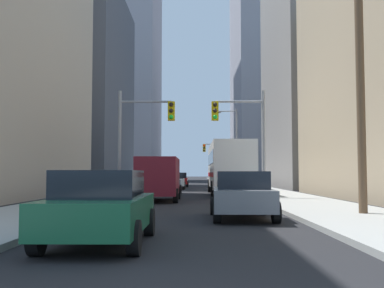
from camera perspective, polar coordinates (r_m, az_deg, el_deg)
The scene contains 17 objects.
sidewalk_left at distance 54.10m, azimuth -5.46°, elevation -5.05°, with size 3.98×160.00×0.15m, color #9E9E99.
sidewalk_right at distance 54.05m, azimuth 5.93°, elevation -5.05°, with size 3.98×160.00×0.15m, color #9E9E99.
city_bus at distance 31.92m, azimuth 4.53°, elevation -2.75°, with size 2.67×11.51×3.40m.
cargo_van_maroon at distance 24.58m, azimuth -4.09°, elevation -4.00°, with size 2.16×5.22×2.26m.
sedan_green at distance 9.82m, azimuth -11.13°, elevation -7.58°, with size 1.95×4.20×1.52m.
sedan_grey at distance 15.04m, azimuth 6.15°, elevation -6.21°, with size 1.95×4.26×1.52m.
sedan_navy at distance 32.15m, azimuth -3.12°, elevation -4.83°, with size 1.95×4.21×1.52m.
sedan_white at distance 42.59m, azimuth -2.16°, elevation -4.53°, with size 1.95×4.25×1.52m.
sedan_red at distance 49.67m, azimuth -1.58°, elevation -4.39°, with size 1.95×4.20×1.52m.
traffic_signal_near_left at distance 25.66m, azimuth -5.99°, elevation 2.12°, with size 3.12×0.44×6.00m.
traffic_signal_near_right at distance 25.62m, azimuth 6.08°, elevation 2.11°, with size 2.95×0.44×6.00m.
traffic_signal_far_right at distance 62.89m, azimuth 2.79°, elevation -1.28°, with size 2.88×0.44×6.00m.
utility_pole_right at distance 16.89m, azimuth 19.86°, elevation 10.90°, with size 2.20×0.28×10.69m.
street_lamp_right at distance 43.76m, azimuth 5.09°, elevation 0.40°, with size 2.06×0.32×7.50m.
building_left_mid_office at distance 57.44m, azimuth -19.74°, elevation 6.30°, with size 22.46×20.34×22.26m, color #4C515B.
building_left_far_tower at distance 97.99m, azimuth -9.20°, elevation 11.65°, with size 16.67×22.98×54.32m, color #93939E.
building_right_far_highrise at distance 100.56m, azimuth 10.84°, elevation 16.38°, with size 18.97×26.40×71.43m, color #93939E.
Camera 1 is at (0.24, -3.79, 1.46)m, focal length 43.49 mm.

